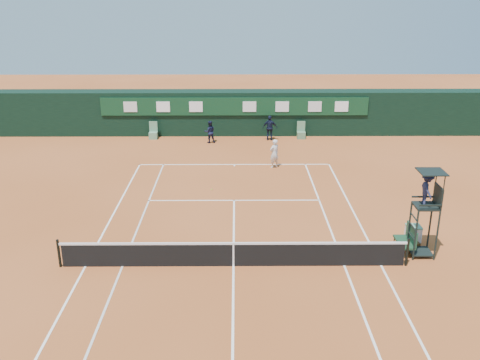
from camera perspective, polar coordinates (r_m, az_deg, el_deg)
name	(u,v)px	position (r m, az deg, el deg)	size (l,w,h in m)	color
ground	(233,266)	(20.05, -0.70, -9.16)	(90.00, 90.00, 0.00)	#B65B2B
court_lines	(233,266)	(20.05, -0.70, -9.14)	(11.05, 23.85, 0.01)	white
tennis_net	(233,254)	(19.81, -0.71, -7.87)	(12.90, 0.10, 1.10)	black
back_wall	(235,112)	(37.17, -0.57, 7.22)	(40.00, 1.65, 3.00)	black
linesman_chair_left	(153,134)	(36.67, -9.23, 4.86)	(0.55, 0.50, 1.15)	#5D8F6D
linesman_chair_right	(301,134)	(36.50, 6.54, 4.92)	(0.55, 0.50, 1.15)	#527E57
umpire_chair	(427,196)	(20.96, 19.33, -1.60)	(0.96, 0.95, 3.42)	black
player_bench	(408,239)	(21.69, 17.44, -6.00)	(0.56, 1.20, 1.10)	#173A22
tennis_bag	(412,243)	(22.48, 17.92, -6.42)	(0.31, 0.71, 0.26)	black
cooler	(413,233)	(22.89, 17.98, -5.40)	(0.57, 0.57, 0.65)	silver
tennis_ball	(212,189)	(27.14, -3.03, -1.01)	(0.07, 0.07, 0.07)	#A5C52D
player	(274,154)	(30.29, 3.68, 2.84)	(0.60, 0.40, 1.66)	silver
ball_kid_left	(210,132)	(35.20, -3.25, 5.15)	(0.71, 0.56, 1.47)	black
ball_kid_right	(270,128)	(35.76, 3.21, 5.57)	(0.99, 0.41, 1.68)	black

